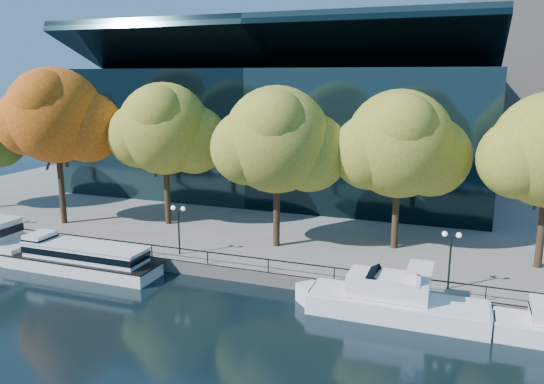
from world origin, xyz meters
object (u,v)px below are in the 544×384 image
at_px(tour_boat, 77,257).
at_px(tree_4, 401,146).
at_px(lamp_2, 451,247).
at_px(cruiser_near, 389,300).
at_px(tree_3, 278,142).
at_px(tree_2, 166,131).
at_px(tree_1, 57,117).
at_px(lamp_1, 178,219).

bearing_deg(tour_boat, tree_4, 26.03).
bearing_deg(tour_boat, lamp_2, 7.75).
height_order(tour_boat, cruiser_near, cruiser_near).
bearing_deg(cruiser_near, tree_3, 141.66).
bearing_deg(tour_boat, tree_2, 82.02).
xyz_separation_m(tree_3, tree_4, (9.52, 2.90, -0.27)).
xyz_separation_m(tree_2, tree_4, (21.84, 0.04, -0.49)).
bearing_deg(tree_2, lamp_2, -16.14).
xyz_separation_m(cruiser_near, tree_1, (-32.58, 7.82, 10.23)).
xyz_separation_m(tour_boat, cruiser_near, (24.40, 0.26, -0.04)).
relative_size(cruiser_near, lamp_1, 3.11).
bearing_deg(cruiser_near, tree_2, 153.94).
distance_m(tour_boat, tree_1, 15.36).
bearing_deg(tour_boat, tree_1, 135.36).
distance_m(tour_boat, lamp_1, 8.51).
bearing_deg(tree_1, tree_4, 6.09).
xyz_separation_m(tree_2, lamp_2, (26.30, -7.61, -6.14)).
bearing_deg(tree_2, tree_4, 0.11).
bearing_deg(tree_2, tree_3, -13.07).
bearing_deg(tree_4, tour_boat, -153.97).
bearing_deg(tree_3, tree_2, 166.93).
distance_m(tour_boat, lamp_2, 28.30).
height_order(tree_2, lamp_2, tree_2).
height_order(cruiser_near, tree_1, tree_1).
relative_size(tree_2, tree_3, 1.01).
relative_size(cruiser_near, tree_4, 0.95).
bearing_deg(lamp_2, tree_3, 161.23).
bearing_deg(tree_2, cruiser_near, -26.06).
height_order(tour_boat, lamp_1, lamp_1).
distance_m(tour_boat, tree_2, 14.59).
height_order(cruiser_near, lamp_1, lamp_1).
bearing_deg(lamp_1, cruiser_near, -11.54).
bearing_deg(cruiser_near, tree_1, 166.51).
relative_size(tree_2, lamp_2, 3.39).
height_order(tree_1, lamp_2, tree_1).
distance_m(tour_boat, tree_3, 18.52).
bearing_deg(tour_boat, lamp_1, 28.21).
height_order(cruiser_near, tree_2, tree_2).
bearing_deg(tree_2, lamp_1, -54.26).
distance_m(tree_1, tree_4, 31.85).
xyz_separation_m(cruiser_near, tree_4, (-0.96, 11.19, 8.50)).
xyz_separation_m(tree_2, tree_3, (12.32, -2.86, -0.22)).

